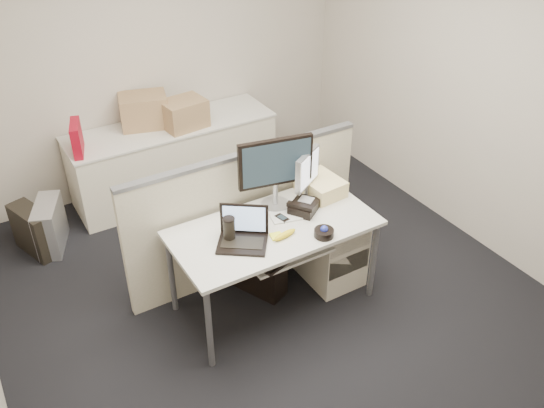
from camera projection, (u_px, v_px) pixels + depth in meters
floor at (274, 302)px, 4.56m from camera, size 4.00×4.50×0.01m
wall_back at (151, 54)px, 5.42m from camera, size 4.00×0.02×2.70m
wall_right at (485, 91)px, 4.67m from camera, size 0.02×4.50×2.70m
desk at (274, 234)px, 4.19m from camera, size 1.50×0.75×0.73m
keyboard_tray at (287, 252)px, 4.09m from camera, size 0.62×0.32×0.02m
drawer_pedestal at (329, 244)px, 4.65m from camera, size 0.40×0.55×0.65m
cubicle_partition at (245, 217)px, 4.58m from camera, size 2.00×0.06×1.10m
back_counter at (174, 160)px, 5.74m from camera, size 2.00×0.60×0.72m
monitor_main at (275, 173)px, 4.23m from camera, size 0.60×0.32×0.57m
monitor_small at (307, 177)px, 4.35m from camera, size 0.37×0.31×0.40m
laptop at (242, 230)px, 3.91m from camera, size 0.42×0.40×0.25m
trackball at (324, 233)px, 4.05m from camera, size 0.16×0.16×0.05m
desk_phone at (304, 207)px, 4.31m from camera, size 0.29×0.28×0.07m
paper_stack at (283, 212)px, 4.31m from camera, size 0.28×0.32×0.01m
sticky_pad at (276, 236)px, 4.05m from camera, size 0.10×0.10×0.01m
travel_mug at (229, 230)px, 3.97m from camera, size 0.11×0.11×0.17m
banana at (285, 235)px, 4.04m from camera, size 0.20×0.08×0.04m
cellphone at (282, 218)px, 4.23m from camera, size 0.08×0.12×0.01m
manila_folders at (321, 186)px, 4.50m from camera, size 0.30×0.37×0.13m
keyboard at (284, 254)px, 4.03m from camera, size 0.49×0.29×0.03m
pc_tower_desk at (257, 268)px, 4.57m from camera, size 0.36×0.50×0.43m
pc_tower_spare_dark at (34, 231)px, 4.99m from camera, size 0.32×0.49×0.43m
pc_tower_spare_silver at (50, 226)px, 5.04m from camera, size 0.35×0.50×0.44m
cardboard_box_left at (144, 111)px, 5.45m from camera, size 0.51×0.43×0.33m
cardboard_box_right at (184, 115)px, 5.44m from camera, size 0.43×0.35×0.29m
red_binder at (77, 139)px, 5.00m from camera, size 0.17×0.33×0.30m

